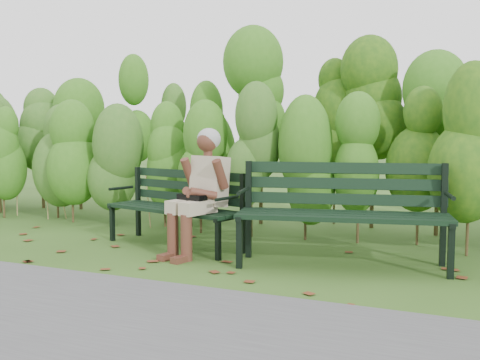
% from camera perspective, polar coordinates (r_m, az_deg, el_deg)
% --- Properties ---
extents(ground, '(80.00, 80.00, 0.00)m').
position_cam_1_polar(ground, '(5.47, -1.47, -8.16)').
color(ground, '#2A4916').
extents(footpath, '(60.00, 2.50, 0.01)m').
position_cam_1_polar(footpath, '(3.67, -16.58, -15.05)').
color(footpath, '#474749').
rests_on(footpath, ground).
extents(hedge_band, '(11.04, 1.67, 2.42)m').
position_cam_1_polar(hedge_band, '(7.05, 4.90, 5.13)').
color(hedge_band, '#47381E').
rests_on(hedge_band, ground).
extents(leaf_litter, '(5.83, 2.15, 0.01)m').
position_cam_1_polar(leaf_litter, '(5.37, 3.64, -8.39)').
color(leaf_litter, brown).
rests_on(leaf_litter, ground).
extents(bench_left, '(1.71, 0.92, 0.82)m').
position_cam_1_polar(bench_left, '(6.11, -6.18, -2.19)').
color(bench_left, black).
rests_on(bench_left, ground).
extents(bench_right, '(1.99, 1.00, 0.95)m').
position_cam_1_polar(bench_right, '(5.28, 10.38, -2.51)').
color(bench_right, black).
rests_on(bench_right, ground).
extents(seated_woman, '(0.55, 0.81, 1.27)m').
position_cam_1_polar(seated_woman, '(5.64, -4.00, -0.46)').
color(seated_woman, tan).
rests_on(seated_woman, ground).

